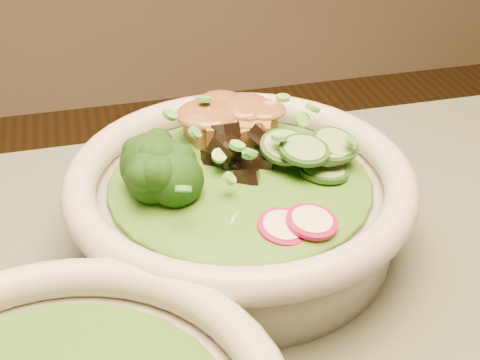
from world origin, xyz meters
name	(u,v)px	position (x,y,z in m)	size (l,w,h in m)	color
salad_bowl	(240,201)	(-0.08, 0.21, 0.79)	(0.27, 0.27, 0.07)	beige
lettuce_bed	(240,179)	(-0.08, 0.21, 0.81)	(0.20, 0.20, 0.02)	#235512
broccoli_florets	(158,173)	(-0.14, 0.21, 0.83)	(0.08, 0.07, 0.04)	black
radish_slices	(267,225)	(-0.08, 0.14, 0.81)	(0.11, 0.04, 0.02)	#940B40
cucumber_slices	(322,156)	(-0.02, 0.21, 0.82)	(0.07, 0.07, 0.04)	#84B966
mushroom_heap	(236,155)	(-0.08, 0.22, 0.82)	(0.07, 0.07, 0.04)	black
tofu_cubes	(224,126)	(-0.08, 0.27, 0.82)	(0.09, 0.06, 0.04)	olive
peanut_sauce	(224,113)	(-0.08, 0.27, 0.84)	(0.07, 0.06, 0.02)	brown
scallion_garnish	(240,152)	(-0.08, 0.21, 0.83)	(0.19, 0.19, 0.02)	#57B740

